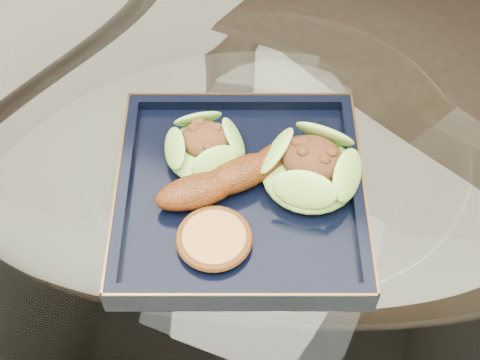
% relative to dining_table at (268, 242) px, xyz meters
% --- Properties ---
extents(dining_table, '(1.13, 1.13, 0.77)m').
position_rel_dining_table_xyz_m(dining_table, '(0.00, 0.00, 0.00)').
color(dining_table, white).
rests_on(dining_table, ground).
extents(dining_chair, '(0.51, 0.51, 1.00)m').
position_rel_dining_table_xyz_m(dining_chair, '(0.10, 0.55, -0.04)').
color(dining_chair, black).
rests_on(dining_chair, ground).
extents(navy_plate, '(0.35, 0.35, 0.02)m').
position_rel_dining_table_xyz_m(navy_plate, '(-0.02, -0.06, 0.17)').
color(navy_plate, black).
rests_on(navy_plate, dining_table).
extents(lettuce_wrap_left, '(0.11, 0.11, 0.03)m').
position_rel_dining_table_xyz_m(lettuce_wrap_left, '(-0.07, -0.03, 0.20)').
color(lettuce_wrap_left, '#5B962B').
rests_on(lettuce_wrap_left, navy_plate).
extents(lettuce_wrap_right, '(0.14, 0.14, 0.04)m').
position_rel_dining_table_xyz_m(lettuce_wrap_right, '(0.05, -0.02, 0.20)').
color(lettuce_wrap_right, '#6AA931').
rests_on(lettuce_wrap_right, navy_plate).
extents(roasted_plantain, '(0.15, 0.16, 0.03)m').
position_rel_dining_table_xyz_m(roasted_plantain, '(-0.02, -0.05, 0.20)').
color(roasted_plantain, '#6B2D0B').
rests_on(roasted_plantain, navy_plate).
extents(crumb_patty, '(0.08, 0.08, 0.01)m').
position_rel_dining_table_xyz_m(crumb_patty, '(-0.02, -0.13, 0.19)').
color(crumb_patty, '#B57B3C').
rests_on(crumb_patty, navy_plate).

